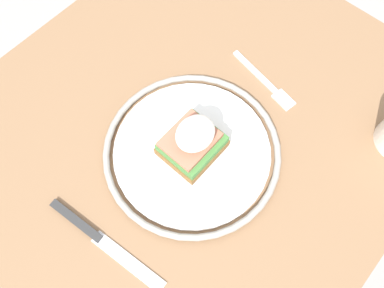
% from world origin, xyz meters
% --- Properties ---
extents(ground_plane, '(6.00, 6.00, 0.00)m').
position_xyz_m(ground_plane, '(0.00, 0.00, 0.00)').
color(ground_plane, '#9E9993').
extents(dining_table, '(0.81, 0.66, 0.76)m').
position_xyz_m(dining_table, '(0.00, 0.00, 0.61)').
color(dining_table, '#846042').
rests_on(dining_table, ground_plane).
extents(plate, '(0.27, 0.27, 0.02)m').
position_xyz_m(plate, '(0.01, 0.03, 0.77)').
color(plate, white).
rests_on(plate, dining_table).
extents(sandwich, '(0.08, 0.08, 0.08)m').
position_xyz_m(sandwich, '(0.01, 0.03, 0.80)').
color(sandwich, brown).
rests_on(sandwich, plate).
extents(fork, '(0.04, 0.14, 0.00)m').
position_xyz_m(fork, '(-0.16, 0.04, 0.76)').
color(fork, silver).
rests_on(fork, dining_table).
extents(knife, '(0.04, 0.20, 0.01)m').
position_xyz_m(knife, '(0.20, 0.02, 0.76)').
color(knife, '#2D2D2D').
rests_on(knife, dining_table).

